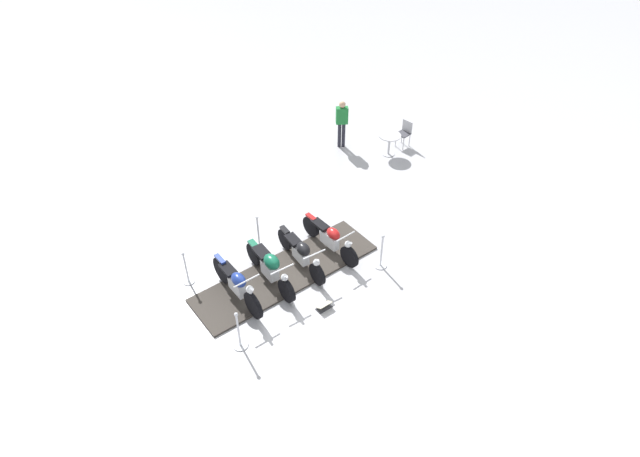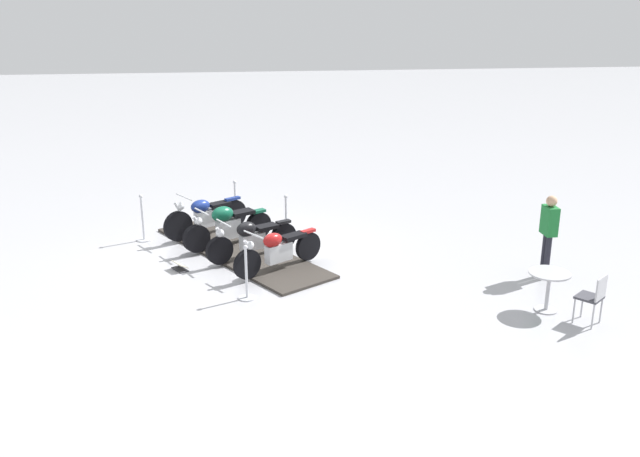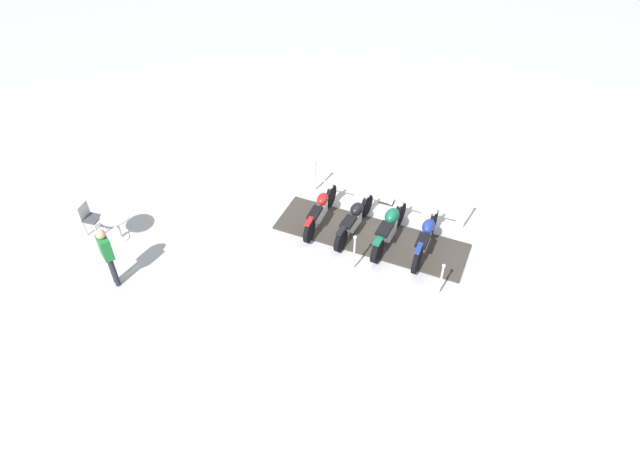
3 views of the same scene
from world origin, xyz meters
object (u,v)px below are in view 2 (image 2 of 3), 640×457
at_px(stanchion_right_rear, 247,282).
at_px(info_placard, 180,267).
at_px(motorcycle_black, 251,238).
at_px(motorcycle_forest, 227,225).
at_px(stanchion_left_mid, 286,227).
at_px(cafe_table, 549,282).
at_px(stanchion_left_front, 235,205).
at_px(cafe_chair_near_table, 593,296).
at_px(motorcycle_navy, 205,215).
at_px(stanchion_right_front, 143,227).
at_px(motorcycle_maroon, 278,249).
at_px(bystander_person, 549,229).

height_order(stanchion_right_rear, info_placard, stanchion_right_rear).
bearing_deg(motorcycle_black, motorcycle_forest, -86.08).
distance_m(stanchion_left_mid, cafe_table, 6.24).
xyz_separation_m(stanchion_left_front, info_placard, (1.22, 3.39, -0.31)).
xyz_separation_m(stanchion_left_front, cafe_chair_near_table, (-6.06, 6.90, 0.17)).
height_order(stanchion_left_mid, stanchion_right_rear, stanchion_left_mid).
xyz_separation_m(info_placard, cafe_table, (-6.75, 2.87, 0.50)).
distance_m(motorcycle_navy, stanchion_left_front, 1.50).
bearing_deg(cafe_table, cafe_chair_near_table, 129.33).
distance_m(motorcycle_black, stanchion_right_front, 2.93).
distance_m(motorcycle_forest, stanchion_right_front, 2.11).
bearing_deg(stanchion_right_front, cafe_chair_near_table, 146.06).
height_order(motorcycle_navy, cafe_chair_near_table, motorcycle_navy).
relative_size(stanchion_left_front, cafe_table, 1.37).
relative_size(motorcycle_forest, info_placard, 4.50).
distance_m(motorcycle_navy, stanchion_right_rear, 3.83).
bearing_deg(motorcycle_forest, motorcycle_black, 92.54).
xyz_separation_m(motorcycle_forest, cafe_table, (-5.75, 4.15, 0.02)).
relative_size(motorcycle_maroon, bystander_person, 1.10).
xyz_separation_m(motorcycle_navy, motorcycle_black, (-1.02, 1.64, -0.05)).
distance_m(stanchion_left_front, cafe_table, 8.37).
height_order(motorcycle_black, stanchion_left_front, stanchion_left_front).
distance_m(motorcycle_navy, cafe_chair_near_table, 8.79).
relative_size(stanchion_right_front, cafe_table, 1.49).
xyz_separation_m(motorcycle_navy, cafe_table, (-6.27, 4.96, 0.02)).
distance_m(motorcycle_black, stanchion_left_front, 2.96).
bearing_deg(motorcycle_black, stanchion_right_rear, 57.85).
relative_size(stanchion_left_front, cafe_chair_near_table, 1.12).
bearing_deg(stanchion_right_front, stanchion_left_front, -147.84).
xyz_separation_m(motorcycle_forest, info_placard, (1.00, 1.27, -0.48)).
distance_m(motorcycle_maroon, bystander_person, 5.49).
relative_size(info_placard, bystander_person, 0.26).
height_order(cafe_table, bystander_person, bystander_person).
bearing_deg(stanchion_left_mid, stanchion_right_rear, 72.38).
height_order(motorcycle_forest, motorcycle_maroon, motorcycle_forest).
bearing_deg(stanchion_left_mid, motorcycle_maroon, 80.04).
relative_size(stanchion_right_rear, info_placard, 2.40).
bearing_deg(motorcycle_maroon, motorcycle_forest, -92.07).
bearing_deg(cafe_table, stanchion_right_rear, -12.88).
distance_m(motorcycle_navy, stanchion_right_front, 1.46).
height_order(motorcycle_navy, motorcycle_black, motorcycle_navy).
xyz_separation_m(stanchion_right_rear, stanchion_left_front, (0.14, -5.03, 0.03)).
xyz_separation_m(cafe_chair_near_table, bystander_person, (-0.14, -2.18, 0.49)).
distance_m(stanchion_right_rear, cafe_table, 5.54).
relative_size(motorcycle_black, cafe_chair_near_table, 2.18).
xyz_separation_m(motorcycle_forest, cafe_chair_near_table, (-6.27, 4.78, 0.00)).
bearing_deg(info_placard, motorcycle_black, -105.51).
xyz_separation_m(motorcycle_navy, info_placard, (0.49, 2.09, -0.49)).
bearing_deg(stanchion_right_rear, motorcycle_maroon, -118.03).
xyz_separation_m(stanchion_right_front, bystander_person, (-8.36, 3.36, 0.70)).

